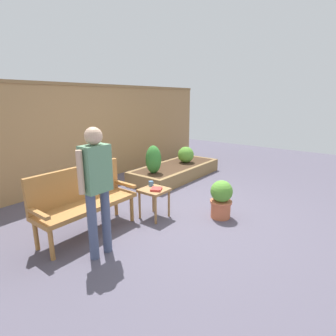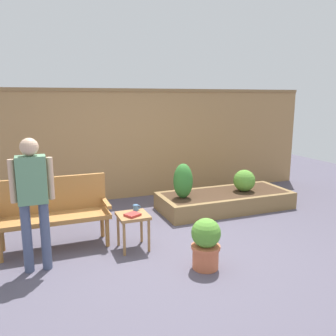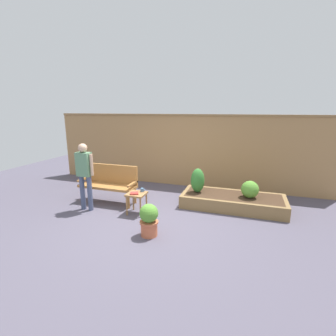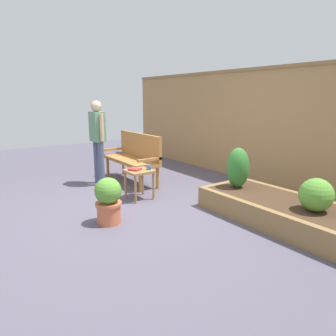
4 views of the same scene
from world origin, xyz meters
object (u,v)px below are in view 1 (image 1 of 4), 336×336
(potted_boxwood, at_px, (221,198))
(shrub_near_bench, at_px, (153,160))
(cup_on_table, at_px, (151,184))
(garden_bench, at_px, (83,196))
(side_table, at_px, (154,194))
(book_on_table, at_px, (156,189))
(person_by_bench, at_px, (97,182))
(shrub_far_corner, at_px, (186,155))

(potted_boxwood, distance_m, shrub_near_bench, 1.94)
(potted_boxwood, xyz_separation_m, shrub_near_bench, (0.52, 1.85, 0.28))
(cup_on_table, distance_m, shrub_near_bench, 1.40)
(garden_bench, distance_m, cup_on_table, 1.10)
(garden_bench, relative_size, shrub_near_bench, 2.40)
(side_table, relative_size, shrub_near_bench, 0.80)
(cup_on_table, distance_m, book_on_table, 0.22)
(garden_bench, relative_size, person_by_bench, 0.92)
(side_table, bearing_deg, shrub_near_bench, 40.93)
(side_table, distance_m, cup_on_table, 0.20)
(garden_bench, distance_m, shrub_near_bench, 2.20)
(garden_bench, height_order, shrub_near_bench, garden_bench)
(potted_boxwood, height_order, shrub_near_bench, shrub_near_bench)
(garden_bench, distance_m, book_on_table, 1.09)
(book_on_table, xyz_separation_m, potted_boxwood, (0.67, -0.78, -0.17))
(garden_bench, xyz_separation_m, potted_boxwood, (1.61, -1.31, -0.22))
(cup_on_table, height_order, person_by_bench, person_by_bench)
(garden_bench, relative_size, shrub_far_corner, 3.63)
(potted_boxwood, xyz_separation_m, person_by_bench, (-1.85, 0.67, 0.61))
(book_on_table, height_order, person_by_bench, person_by_bench)
(cup_on_table, bearing_deg, book_on_table, -117.65)
(potted_boxwood, bearing_deg, cup_on_table, 120.11)
(side_table, xyz_separation_m, book_on_table, (-0.02, -0.06, 0.10))
(side_table, bearing_deg, potted_boxwood, -52.39)
(garden_bench, bearing_deg, cup_on_table, -17.91)
(book_on_table, xyz_separation_m, shrub_near_bench, (1.19, 1.07, 0.10))
(cup_on_table, xyz_separation_m, shrub_far_corner, (2.31, 0.88, -0.02))
(shrub_near_bench, relative_size, shrub_far_corner, 1.51)
(garden_bench, xyz_separation_m, cup_on_table, (1.05, -0.34, -0.02))
(book_on_table, bearing_deg, person_by_bench, 157.87)
(side_table, bearing_deg, person_by_bench, -172.12)
(garden_bench, distance_m, shrub_far_corner, 3.40)
(shrub_far_corner, distance_m, person_by_bench, 3.81)
(side_table, height_order, shrub_far_corner, shrub_far_corner)
(shrub_near_bench, distance_m, shrub_far_corner, 1.23)
(cup_on_table, relative_size, shrub_far_corner, 0.27)
(cup_on_table, bearing_deg, potted_boxwood, -59.89)
(cup_on_table, bearing_deg, shrub_near_bench, 38.94)
(book_on_table, distance_m, potted_boxwood, 1.04)
(cup_on_table, distance_m, potted_boxwood, 1.14)
(cup_on_table, distance_m, shrub_far_corner, 2.47)
(cup_on_table, height_order, shrub_far_corner, shrub_far_corner)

